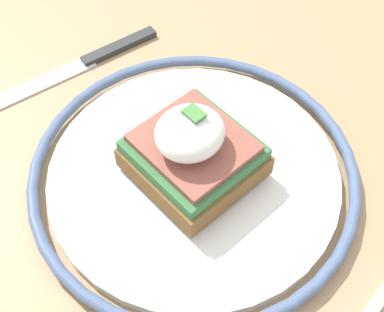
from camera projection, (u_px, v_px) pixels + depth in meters
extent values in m
cube|color=tan|center=(207.00, 200.00, 0.47)|extent=(1.03, 0.88, 0.03)
cylinder|color=tan|center=(187.00, 52.00, 1.12)|extent=(0.06, 0.06, 0.72)
cylinder|color=silver|center=(192.00, 177.00, 0.46)|extent=(0.25, 0.25, 0.01)
torus|color=slate|center=(192.00, 173.00, 0.45)|extent=(0.28, 0.28, 0.01)
cube|color=brown|center=(192.00, 163.00, 0.44)|extent=(0.09, 0.09, 0.02)
cube|color=#38703D|center=(193.00, 150.00, 0.43)|extent=(0.09, 0.09, 0.01)
cube|color=brown|center=(195.00, 142.00, 0.42)|extent=(0.08, 0.08, 0.01)
ellipsoid|color=white|center=(190.00, 133.00, 0.40)|extent=(0.05, 0.06, 0.03)
cube|color=#47843D|center=(192.00, 115.00, 0.39)|extent=(0.02, 0.01, 0.00)
cube|color=silver|center=(371.00, 312.00, 0.39)|extent=(0.02, 0.10, 0.00)
cube|color=#2D2D2D|center=(119.00, 47.00, 0.56)|extent=(0.02, 0.09, 0.01)
cube|color=silver|center=(38.00, 85.00, 0.53)|extent=(0.03, 0.12, 0.00)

